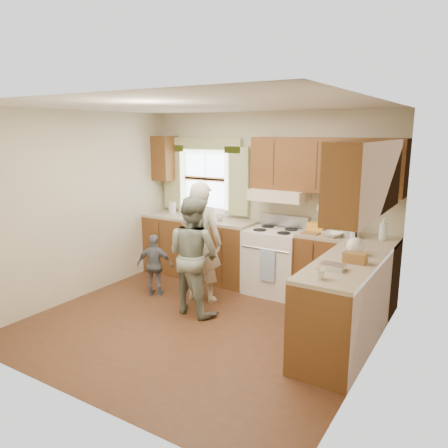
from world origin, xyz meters
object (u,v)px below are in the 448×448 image
Objects in this scene: stove at (275,260)px; woman_left at (201,242)px; woman_right at (193,255)px; child at (155,265)px.

stove is 0.67× the size of woman_left.
child is at bearing -5.05° from woman_right.
woman_left reaches higher than stove.
stove reaches higher than child.
woman_right is 0.86m from child.
woman_right is at bearing -116.32° from stove.
woman_left is at bearing -61.33° from woman_right.
stove is at bearing -140.91° from woman_left.
stove is 0.73× the size of woman_right.
child is (-1.35, -0.98, -0.04)m from stove.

